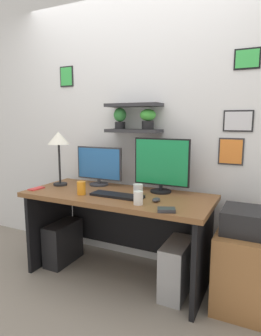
{
  "coord_description": "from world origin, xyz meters",
  "views": [
    {
      "loc": [
        1.14,
        -2.09,
        1.37
      ],
      "look_at": [
        0.1,
        0.05,
        0.97
      ],
      "focal_mm": 31.05,
      "sensor_mm": 36.0,
      "label": 1
    }
  ],
  "objects_px": {
    "desk": "(120,216)",
    "coffee_mug": "(138,190)",
    "keyboard": "(117,195)",
    "computer_mouse": "(156,200)",
    "computer_tower_right": "(177,268)",
    "scissors_tray": "(166,210)",
    "desk_lamp": "(59,142)",
    "computer_tower_left": "(63,243)",
    "drawer_cabinet": "(247,270)",
    "monitor_left": "(99,166)",
    "cell_phone": "(36,189)",
    "water_cup": "(81,188)",
    "monitor_right": "(162,165)",
    "printer": "(250,221)",
    "pen_cup": "(138,198)"
  },
  "relations": [
    {
      "from": "keyboard",
      "to": "cell_phone",
      "type": "distance_m",
      "value": 0.78
    },
    {
      "from": "cell_phone",
      "to": "scissors_tray",
      "type": "height_order",
      "value": "scissors_tray"
    },
    {
      "from": "desk",
      "to": "monitor_right",
      "type": "distance_m",
      "value": 0.57
    },
    {
      "from": "monitor_left",
      "to": "computer_tower_left",
      "type": "distance_m",
      "value": 0.82
    },
    {
      "from": "water_cup",
      "to": "cell_phone",
      "type": "bearing_deg",
      "value": -177.23
    },
    {
      "from": "desk",
      "to": "printer",
      "type": "height_order",
      "value": "desk"
    },
    {
      "from": "monitor_right",
      "to": "computer_mouse",
      "type": "xyz_separation_m",
      "value": [
        0.07,
        -0.3,
        -0.22
      ]
    },
    {
      "from": "monitor_left",
      "to": "monitor_right",
      "type": "bearing_deg",
      "value": 0.02
    },
    {
      "from": "cell_phone",
      "to": "computer_tower_left",
      "type": "bearing_deg",
      "value": 55.6
    },
    {
      "from": "coffee_mug",
      "to": "desk",
      "type": "bearing_deg",
      "value": 176.08
    },
    {
      "from": "water_cup",
      "to": "printer",
      "type": "relative_size",
      "value": 0.29
    },
    {
      "from": "keyboard",
      "to": "computer_tower_left",
      "type": "distance_m",
      "value": 0.86
    },
    {
      "from": "pen_cup",
      "to": "water_cup",
      "type": "height_order",
      "value": "water_cup"
    },
    {
      "from": "cell_phone",
      "to": "printer",
      "type": "distance_m",
      "value": 1.8
    },
    {
      "from": "desk",
      "to": "computer_tower_right",
      "type": "bearing_deg",
      "value": -8.4
    },
    {
      "from": "desk",
      "to": "keyboard",
      "type": "relative_size",
      "value": 3.62
    },
    {
      "from": "drawer_cabinet",
      "to": "computer_tower_right",
      "type": "distance_m",
      "value": 0.52
    },
    {
      "from": "printer",
      "to": "computer_mouse",
      "type": "bearing_deg",
      "value": -169.25
    },
    {
      "from": "desk",
      "to": "computer_tower_left",
      "type": "distance_m",
      "value": 0.69
    },
    {
      "from": "computer_mouse",
      "to": "cell_phone",
      "type": "distance_m",
      "value": 1.12
    },
    {
      "from": "pen_cup",
      "to": "computer_tower_left",
      "type": "distance_m",
      "value": 1.09
    },
    {
      "from": "desk_lamp",
      "to": "water_cup",
      "type": "bearing_deg",
      "value": -27.16
    },
    {
      "from": "monitor_right",
      "to": "water_cup",
      "type": "height_order",
      "value": "monitor_right"
    },
    {
      "from": "keyboard",
      "to": "water_cup",
      "type": "xyz_separation_m",
      "value": [
        -0.3,
        -0.07,
        0.05
      ]
    },
    {
      "from": "desk_lamp",
      "to": "water_cup",
      "type": "distance_m",
      "value": 0.56
    },
    {
      "from": "monitor_right",
      "to": "water_cup",
      "type": "xyz_separation_m",
      "value": [
        -0.57,
        -0.37,
        -0.18
      ]
    },
    {
      "from": "drawer_cabinet",
      "to": "scissors_tray",
      "type": "bearing_deg",
      "value": -147.92
    },
    {
      "from": "monitor_right",
      "to": "coffee_mug",
      "type": "height_order",
      "value": "monitor_right"
    },
    {
      "from": "monitor_left",
      "to": "drawer_cabinet",
      "type": "xyz_separation_m",
      "value": [
        1.36,
        -0.17,
        -0.65
      ]
    },
    {
      "from": "desk",
      "to": "desk_lamp",
      "type": "height_order",
      "value": "desk_lamp"
    },
    {
      "from": "monitor_left",
      "to": "desk_lamp",
      "type": "relative_size",
      "value": 0.93
    },
    {
      "from": "drawer_cabinet",
      "to": "computer_tower_left",
      "type": "xyz_separation_m",
      "value": [
        -1.65,
        -0.05,
        -0.09
      ]
    },
    {
      "from": "cell_phone",
      "to": "water_cup",
      "type": "relative_size",
      "value": 1.27
    },
    {
      "from": "scissors_tray",
      "to": "computer_tower_left",
      "type": "relative_size",
      "value": 0.3
    },
    {
      "from": "drawer_cabinet",
      "to": "computer_tower_right",
      "type": "relative_size",
      "value": 1.35
    },
    {
      "from": "desk_lamp",
      "to": "water_cup",
      "type": "relative_size",
      "value": 4.61
    },
    {
      "from": "drawer_cabinet",
      "to": "monitor_right",
      "type": "bearing_deg",
      "value": 166.65
    },
    {
      "from": "keyboard",
      "to": "scissors_tray",
      "type": "distance_m",
      "value": 0.53
    },
    {
      "from": "desk",
      "to": "coffee_mug",
      "type": "relative_size",
      "value": 17.69
    },
    {
      "from": "desk_lamp",
      "to": "cell_phone",
      "type": "relative_size",
      "value": 3.62
    },
    {
      "from": "coffee_mug",
      "to": "cell_phone",
      "type": "bearing_deg",
      "value": -166.51
    },
    {
      "from": "monitor_left",
      "to": "monitor_right",
      "type": "relative_size",
      "value": 0.97
    },
    {
      "from": "desk_lamp",
      "to": "computer_tower_left",
      "type": "height_order",
      "value": "desk_lamp"
    },
    {
      "from": "keyboard",
      "to": "computer_mouse",
      "type": "height_order",
      "value": "computer_mouse"
    },
    {
      "from": "monitor_right",
      "to": "printer",
      "type": "distance_m",
      "value": 0.82
    },
    {
      "from": "monitor_left",
      "to": "computer_mouse",
      "type": "distance_m",
      "value": 0.78
    },
    {
      "from": "pen_cup",
      "to": "printer",
      "type": "distance_m",
      "value": 0.81
    },
    {
      "from": "scissors_tray",
      "to": "monitor_left",
      "type": "bearing_deg",
      "value": 149.52
    },
    {
      "from": "computer_tower_right",
      "to": "scissors_tray",
      "type": "bearing_deg",
      "value": -91.84
    },
    {
      "from": "cell_phone",
      "to": "drawer_cabinet",
      "type": "relative_size",
      "value": 0.24
    }
  ]
}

